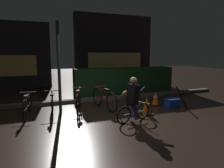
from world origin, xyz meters
The scene contains 15 objects.
ground_plane centered at (0.00, 0.00, 0.00)m, with size 40.00×40.00×0.00m, color black.
sidewalk_curb centered at (0.00, 2.20, 0.06)m, with size 12.00×0.24×0.12m, color #56544F.
hedge_row centered at (1.80, 3.10, 0.61)m, with size 4.80×0.70×1.22m, color #19381C.
storefront_left centered at (-3.86, 6.50, 1.78)m, with size 5.05×0.54×3.57m.
storefront_right centered at (2.84, 7.20, 2.20)m, with size 5.32×0.54×4.42m.
street_post centered at (-1.39, 1.20, 1.44)m, with size 0.10×0.10×2.88m, color #2D2D33.
parked_bike_left_mid centered at (-2.37, 1.00, 0.32)m, with size 0.46×1.52×0.70m.
parked_bike_center_left centered at (-1.66, 0.95, 0.32)m, with size 0.46×1.52×0.70m.
parked_bike_center_right centered at (-0.81, 1.05, 0.34)m, with size 0.52×1.57×0.74m.
parked_bike_right_mid centered at (0.04, 0.93, 0.34)m, with size 0.47×1.61×0.75m.
traffic_cone_near centered at (1.09, -0.10, 0.27)m, with size 0.36×0.36×0.57m.
traffic_cone_far centered at (1.97, 0.74, 0.25)m, with size 0.36×0.36×0.52m.
blue_crate centered at (2.36, 0.30, 0.15)m, with size 0.44×0.32×0.30m, color #193DB7.
cyclist centered at (0.37, -0.54, 0.63)m, with size 1.16×0.50×1.25m.
closed_umbrella centered at (2.55, 0.05, 0.39)m, with size 0.05×0.05×0.85m, color black.
Camera 1 is at (-2.00, -5.22, 1.86)m, focal length 31.22 mm.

